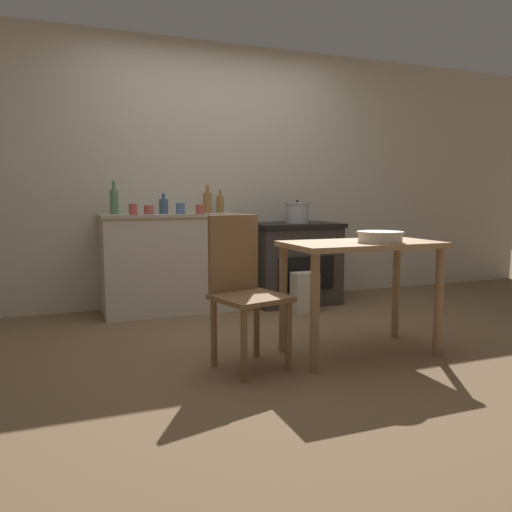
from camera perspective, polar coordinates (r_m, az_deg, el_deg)
ground_plane at (r=3.71m, az=2.44°, el=-9.80°), size 14.00×14.00×0.00m
wall_back at (r=5.05m, az=-4.83°, el=9.21°), size 8.00×0.07×2.55m
counter_cabinet at (r=4.68m, az=-9.53°, el=-0.74°), size 1.28×0.55×0.91m
stove at (r=5.02m, az=4.17°, el=-0.76°), size 0.87×0.66×0.80m
work_table at (r=3.40m, az=11.89°, el=-0.69°), size 1.02×0.55×0.76m
chair at (r=3.10m, az=-1.43°, el=-3.56°), size 0.49×0.49×0.94m
flour_sack at (r=4.63m, az=5.59°, el=-4.13°), size 0.23×0.16×0.37m
stock_pot at (r=4.94m, az=4.74°, el=4.96°), size 0.24×0.24×0.23m
mixing_bowl_large at (r=3.35m, az=14.01°, el=2.22°), size 0.30×0.30×0.07m
bottle_far_left at (r=4.64m, az=-15.90°, el=6.03°), size 0.07×0.07×0.29m
bottle_left at (r=4.75m, az=-5.57°, el=6.13°), size 0.08×0.08×0.26m
bottle_mid_left at (r=4.90m, az=-4.12°, el=5.96°), size 0.07×0.07×0.22m
bottle_center_left at (r=4.65m, az=-10.51°, el=5.66°), size 0.08×0.08×0.18m
cup_center at (r=4.39m, az=-13.88°, el=5.21°), size 0.07×0.07×0.10m
cup_center_right at (r=4.51m, az=-6.39°, el=5.32°), size 0.08×0.08×0.08m
cup_mid_right at (r=4.51m, az=-12.15°, el=5.18°), size 0.09×0.09×0.08m
cup_right at (r=4.56m, az=-8.62°, el=5.39°), size 0.08×0.08×0.10m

